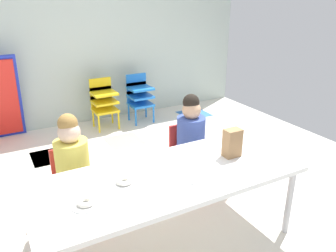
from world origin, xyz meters
name	(u,v)px	position (x,y,z in m)	size (l,w,h in m)	color
ground_plane	(133,206)	(0.00, 0.01, -0.01)	(5.56, 4.68, 0.02)	silver
back_wall	(60,34)	(0.00, 2.34, 1.25)	(5.56, 0.10, 2.51)	#B2C1B7
craft_table	(169,180)	(0.04, -0.57, 0.54)	(1.89, 0.78, 0.58)	white
seated_child_near_camera	(72,159)	(-0.48, 0.05, 0.55)	(0.33, 0.33, 0.92)	red
seated_child_middle_seat	(190,133)	(0.61, 0.05, 0.55)	(0.32, 0.32, 0.92)	red
kid_chair_yellow_stack	(104,100)	(0.40, 1.93, 0.40)	(0.32, 0.30, 0.68)	yellow
kid_chair_blue_stack	(139,95)	(0.94, 1.93, 0.40)	(0.32, 0.30, 0.68)	blue
paper_bag_brown	(232,143)	(0.60, -0.55, 0.69)	(0.13, 0.09, 0.22)	#9E754C
paper_plate_near_edge	(86,205)	(-0.56, -0.65, 0.59)	(0.18, 0.18, 0.01)	white
paper_plate_center_table	(194,177)	(0.17, -0.69, 0.59)	(0.18, 0.18, 0.01)	white
donut_powdered_on_plate	(86,202)	(-0.56, -0.65, 0.61)	(0.11, 0.11, 0.03)	white
donut_powdered_loose	(124,181)	(-0.27, -0.53, 0.60)	(0.11, 0.11, 0.03)	white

